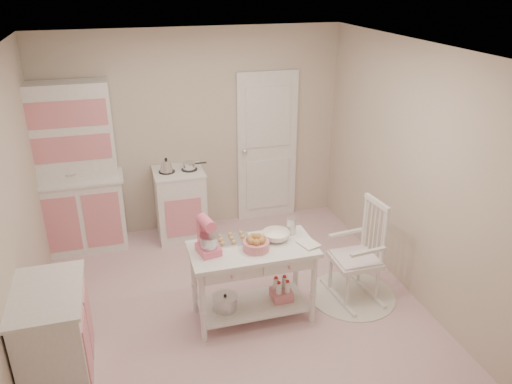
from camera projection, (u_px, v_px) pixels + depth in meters
room_shell at (229, 155)px, 4.57m from camera, size 3.84×3.84×2.62m
door at (267, 147)px, 6.70m from camera, size 0.82×0.05×2.04m
hutch at (76, 170)px, 5.90m from camera, size 1.06×0.50×2.08m
stove at (180, 204)px, 6.39m from camera, size 0.62×0.57×0.92m
base_cabinet at (55, 339)px, 4.05m from camera, size 0.54×0.84×0.92m
lace_rug at (352, 295)px, 5.36m from camera, size 0.92×0.92×0.01m
rocking_chair at (356, 251)px, 5.14m from camera, size 0.55×0.77×1.10m
work_table at (253, 283)px, 4.88m from camera, size 1.20×0.60×0.80m
stand_mixer at (208, 237)px, 4.56m from camera, size 0.25×0.31×0.34m
cookie_tray at (233, 240)px, 4.83m from camera, size 0.34×0.24×0.02m
bread_basket at (256, 245)px, 4.66m from camera, size 0.25×0.25×0.09m
mixing_bowl at (276, 236)px, 4.84m from camera, size 0.27×0.27×0.08m
metal_pitcher at (291, 226)px, 4.93m from camera, size 0.10×0.10×0.17m
recipe_book at (302, 246)px, 4.72m from camera, size 0.21×0.25×0.02m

